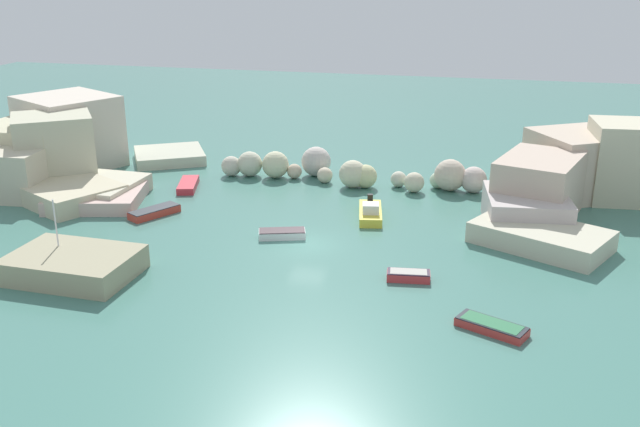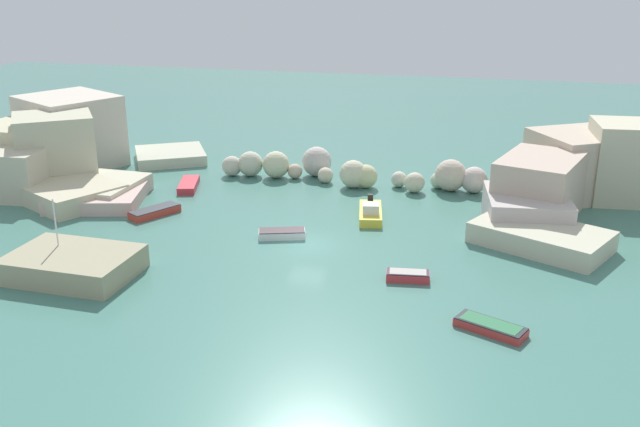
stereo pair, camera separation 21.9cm
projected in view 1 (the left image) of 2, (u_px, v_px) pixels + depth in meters
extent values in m
plane|color=#457C6F|center=(307.00, 244.00, 50.86)|extent=(160.00, 160.00, 0.00)
cube|color=beige|center=(98.00, 195.00, 59.63)|extent=(8.88, 9.14, 1.11)
cube|color=#BDBA9E|center=(55.00, 150.00, 63.24)|extent=(8.60, 8.41, 6.36)
cube|color=beige|center=(69.00, 131.00, 69.36)|extent=(10.74, 10.52, 6.81)
cube|color=beige|center=(99.00, 189.00, 60.64)|extent=(6.68, 7.05, 1.47)
cube|color=beige|center=(67.00, 192.00, 59.66)|extent=(10.61, 9.75, 1.60)
cube|color=beige|center=(169.00, 156.00, 71.83)|extent=(8.85, 8.77, 1.05)
cube|color=#BBC09F|center=(31.00, 145.00, 69.09)|extent=(7.76, 5.19, 4.37)
cube|color=beige|center=(37.00, 151.00, 65.47)|extent=(8.40, 8.76, 5.22)
cube|color=beige|center=(11.00, 167.00, 62.30)|extent=(8.71, 9.14, 4.12)
cube|color=#BFB2AE|center=(526.00, 211.00, 53.78)|extent=(6.63, 7.25, 2.61)
cube|color=beige|center=(553.00, 172.00, 64.29)|extent=(8.97, 9.02, 2.15)
cube|color=#C7B09C|center=(538.00, 187.00, 55.58)|extent=(7.44, 8.85, 4.83)
cube|color=beige|center=(541.00, 237.00, 50.24)|extent=(10.34, 8.72, 1.48)
cube|color=beige|center=(587.00, 163.00, 61.21)|extent=(11.01, 10.35, 5.38)
sphere|color=beige|center=(231.00, 166.00, 66.74)|extent=(1.86, 1.86, 1.86)
sphere|color=beige|center=(250.00, 164.00, 66.62)|extent=(2.31, 2.31, 2.31)
sphere|color=beige|center=(275.00, 165.00, 66.08)|extent=(2.47, 2.47, 2.47)
sphere|color=beige|center=(294.00, 171.00, 66.00)|extent=(1.37, 1.37, 1.37)
sphere|color=beige|center=(316.00, 161.00, 66.60)|extent=(2.75, 2.75, 2.75)
sphere|color=beige|center=(325.00, 175.00, 64.71)|extent=(1.41, 1.41, 1.41)
sphere|color=beige|center=(353.00, 174.00, 63.26)|extent=(2.44, 2.44, 2.44)
sphere|color=beige|center=(365.00, 176.00, 63.23)|extent=(2.08, 2.08, 2.08)
sphere|color=beige|center=(399.00, 179.00, 63.55)|extent=(1.41, 1.41, 1.41)
sphere|color=beige|center=(414.00, 182.00, 62.06)|extent=(1.75, 1.75, 1.75)
sphere|color=beige|center=(438.00, 180.00, 63.18)|extent=(1.43, 1.43, 1.43)
sphere|color=beige|center=(450.00, 175.00, 62.36)|extent=(2.77, 2.77, 2.77)
sphere|color=beige|center=(474.00, 180.00, 61.89)|extent=(2.28, 2.28, 2.28)
sphere|color=beige|center=(505.00, 178.00, 61.87)|extent=(2.57, 2.57, 2.57)
sphere|color=beige|center=(524.00, 180.00, 61.22)|extent=(2.68, 2.68, 2.68)
sphere|color=beige|center=(544.00, 189.00, 61.10)|extent=(1.31, 1.31, 1.31)
cube|color=tan|center=(73.00, 265.00, 45.51)|extent=(7.96, 5.80, 1.55)
cube|color=blue|center=(527.00, 214.00, 55.91)|extent=(3.54, 3.37, 0.65)
cube|color=#2B2C26|center=(527.00, 210.00, 55.79)|extent=(3.47, 3.30, 0.06)
cube|color=#3351B0|center=(61.00, 264.00, 46.92)|extent=(3.73, 4.77, 0.57)
cube|color=#203220|center=(60.00, 259.00, 46.82)|extent=(3.65, 4.67, 0.06)
cylinder|color=silver|center=(56.00, 230.00, 46.14)|extent=(0.10, 0.10, 4.14)
cube|color=yellow|center=(370.00, 213.00, 56.04)|extent=(2.57, 5.09, 0.68)
cube|color=silver|center=(371.00, 208.00, 55.07)|extent=(1.45, 1.43, 0.73)
cube|color=black|center=(370.00, 197.00, 57.99)|extent=(0.50, 0.43, 0.50)
cube|color=red|center=(188.00, 185.00, 63.30)|extent=(2.59, 4.52, 0.59)
cube|color=white|center=(282.00, 234.00, 52.03)|extent=(3.59, 2.29, 0.53)
cube|color=#2F2125|center=(282.00, 230.00, 51.93)|extent=(3.52, 2.24, 0.06)
cube|color=#BF3531|center=(492.00, 327.00, 38.94)|extent=(4.07, 2.84, 0.45)
cube|color=black|center=(492.00, 323.00, 38.85)|extent=(3.99, 2.79, 0.06)
cube|color=#2D7047|center=(492.00, 323.00, 38.85)|extent=(3.46, 2.42, 0.08)
cube|color=#C0392C|center=(154.00, 212.00, 56.50)|extent=(3.26, 4.22, 0.55)
cube|color=#272B32|center=(154.00, 209.00, 56.40)|extent=(3.19, 4.14, 0.06)
cube|color=#CC373B|center=(408.00, 276.00, 45.12)|extent=(2.82, 1.45, 0.52)
cube|color=#281A2B|center=(409.00, 272.00, 45.02)|extent=(2.76, 1.43, 0.06)
cube|color=#ADA89E|center=(409.00, 272.00, 45.02)|extent=(2.39, 1.24, 0.08)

